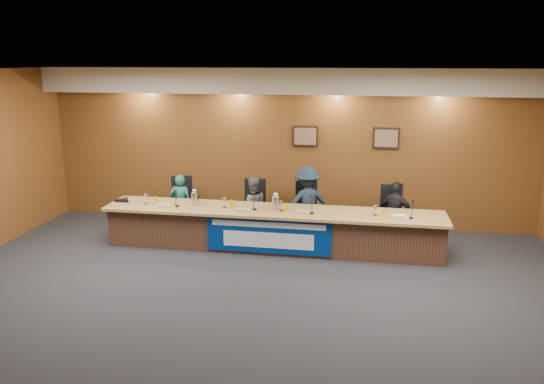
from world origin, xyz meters
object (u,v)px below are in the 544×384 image
Objects in this scene: office_chair_a at (183,207)px; carafe_mid at (276,203)px; office_chair_b at (254,211)px; office_chair_c at (307,213)px; panelist_a at (181,203)px; panelist_c at (307,203)px; dais_body at (272,230)px; banner at (268,236)px; panelist_b at (252,207)px; speakerphone at (124,200)px; panelist_d at (395,213)px; office_chair_d at (395,218)px; carafe_left at (195,199)px.

carafe_mid is (2.02, -0.76, 0.39)m from office_chair_a.
office_chair_b and office_chair_c have the same top height.
office_chair_a is 2.52m from office_chair_c.
panelist_c is at bearing 170.98° from panelist_a.
banner is (0.00, -0.41, 0.03)m from dais_body.
panelist_a is at bearing -22.27° from panelist_c.
banner is at bearing -48.83° from office_chair_a.
speakerphone is at bearing -3.88° from panelist_b.
panelist_d is at bearing 170.98° from panelist_a.
office_chair_b is 1.00× the size of office_chair_d.
panelist_c is (1.06, 0.00, 0.12)m from panelist_b.
office_chair_c is 1.64m from office_chair_d.
carafe_mid is at bearing -0.74° from speakerphone.
office_chair_c is at bearing 173.26° from panelist_a.
panelist_a is 1.46m from panelist_b.
carafe_mid is (-0.50, -0.66, 0.17)m from panelist_c.
dais_body is 2.89m from speakerphone.
panelist_a is at bearing 163.46° from office_chair_d.
panelist_c reaches higher than office_chair_b.
carafe_mid reaches higher than dais_body.
panelist_a is 4.77× the size of carafe_mid.
speakerphone is at bearing 28.54° from panelist_d.
dais_body is 24.49× the size of carafe_mid.
office_chair_c is (0.00, 0.10, -0.23)m from panelist_c.
panelist_c is at bearing -103.90° from office_chair_c.
panelist_a is at bearing 34.74° from speakerphone.
panelist_b is at bearing 164.20° from office_chair_d.
panelist_d is 4.16m from office_chair_a.
panelist_c is 2.95× the size of office_chair_a.
office_chair_b is at bearing -18.51° from office_chair_a.
banner is 1.85× the size of panelist_d.
panelist_b is at bearing -22.27° from panelist_c.
banner is 2.48m from office_chair_d.
office_chair_d is 5.12m from speakerphone.
panelist_d is at bearing 10.23° from carafe_left.
carafe_left is (-1.44, -0.03, 0.52)m from dais_body.
carafe_left is at bearing -74.35° from office_chair_a.
panelist_d is 2.25m from carafe_mid.
office_chair_d is (0.00, 0.10, -0.11)m from panelist_d.
carafe_left is at bearing 16.17° from panelist_b.
panelist_c is at bearing -7.98° from office_chair_b.
carafe_left reaches higher than office_chair_b.
banner is 8.98× the size of carafe_mid.
carafe_left is (-1.44, 0.39, 0.49)m from banner.
panelist_a is at bearing -178.67° from office_chair_b.
office_chair_b is (0.00, 0.10, -0.10)m from panelist_b.
panelist_d reaches higher than carafe_left.
panelist_c is 1.64m from panelist_d.
dais_body is 24.17× the size of carafe_left.
carafe_mid reaches higher than office_chair_a.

